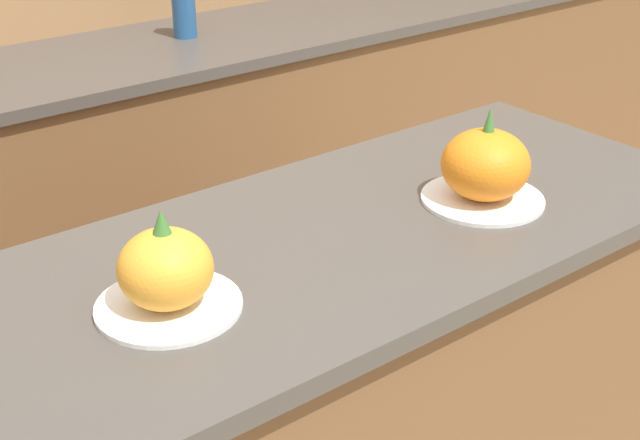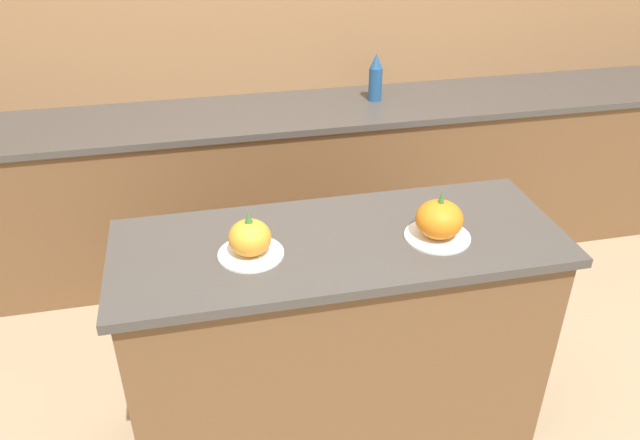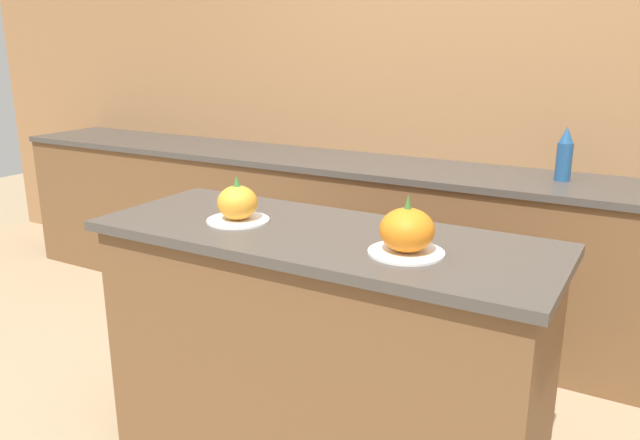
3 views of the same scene
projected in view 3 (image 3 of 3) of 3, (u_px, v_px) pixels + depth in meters
name	position (u px, v px, depth m)	size (l,w,h in m)	color
wall_back	(472.00, 103.00, 3.44)	(8.00, 0.06, 2.50)	#9E7047
kitchen_island	(320.00, 358.00, 2.24)	(1.60, 0.61, 0.95)	brown
back_counter	(444.00, 254.00, 3.38)	(6.00, 0.60, 0.93)	brown
pumpkin_cake_left	(238.00, 205.00, 2.22)	(0.22, 0.22, 0.17)	white
pumpkin_cake_right	(407.00, 232.00, 1.87)	(0.23, 0.23, 0.19)	white
bottle_tall	(565.00, 155.00, 2.99)	(0.08, 0.08, 0.26)	#235184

